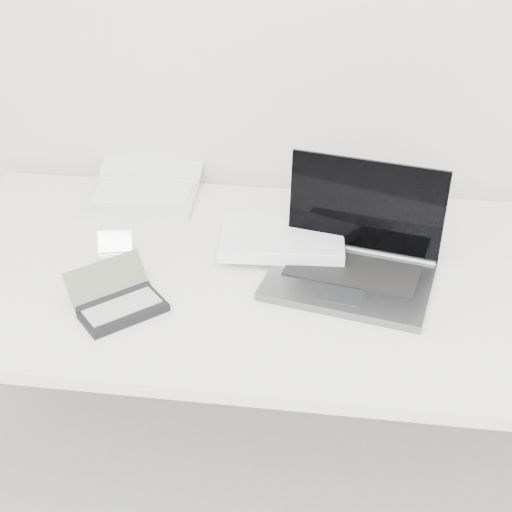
# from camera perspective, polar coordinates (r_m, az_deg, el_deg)

# --- Properties ---
(desk) EXTENTS (1.60, 0.80, 0.73)m
(desk) POSITION_cam_1_polar(r_m,az_deg,el_deg) (1.62, 1.24, -2.50)
(desk) COLOR white
(desk) RESTS_ON ground
(laptop_large) EXTENTS (0.50, 0.38, 0.24)m
(laptop_large) POSITION_cam_1_polar(r_m,az_deg,el_deg) (1.59, 5.48, 0.41)
(laptop_large) COLOR #5B5D60
(laptop_large) RESTS_ON desk
(netbook_open_white) EXTENTS (0.30, 0.38, 0.07)m
(netbook_open_white) POSITION_cam_1_polar(r_m,az_deg,el_deg) (1.92, -8.86, 5.46)
(netbook_open_white) COLOR silver
(netbook_open_white) RESTS_ON desk
(pda_silver) EXTENTS (0.10, 0.11, 0.06)m
(pda_silver) POSITION_cam_1_polar(r_m,az_deg,el_deg) (1.64, -11.24, -0.12)
(pda_silver) COLOR silver
(pda_silver) RESTS_ON desk
(palmtop_charcoal) EXTENTS (0.22, 0.22, 0.08)m
(palmtop_charcoal) POSITION_cam_1_polar(r_m,az_deg,el_deg) (1.49, -10.93, -3.68)
(palmtop_charcoal) COLOR black
(palmtop_charcoal) RESTS_ON desk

